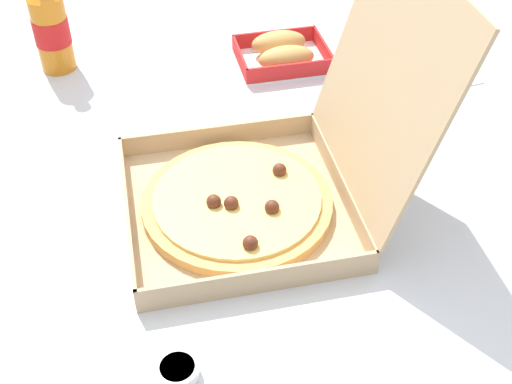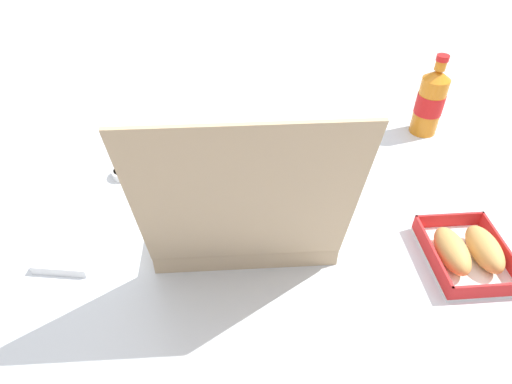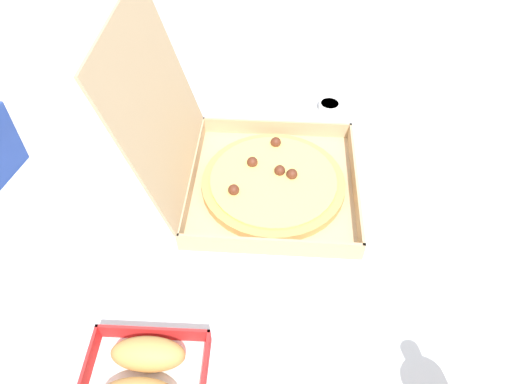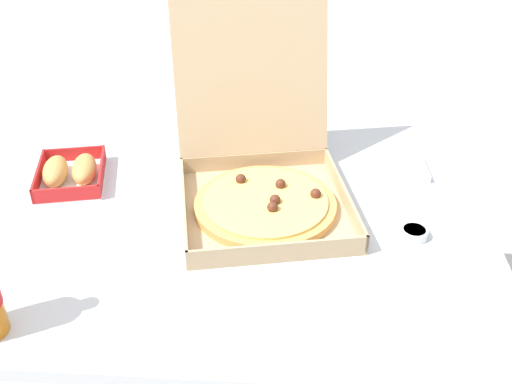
% 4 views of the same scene
% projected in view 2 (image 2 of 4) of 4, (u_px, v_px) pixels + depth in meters
% --- Properties ---
extents(dining_table, '(1.16, 1.04, 0.75)m').
position_uv_depth(dining_table, '(283.00, 253.00, 1.00)').
color(dining_table, silver).
rests_on(dining_table, ground_plane).
extents(pizza_box_open, '(0.44, 0.52, 0.39)m').
position_uv_depth(pizza_box_open, '(243.00, 203.00, 0.94)').
color(pizza_box_open, tan).
rests_on(pizza_box_open, dining_table).
extents(bread_side_box, '(0.19, 0.22, 0.06)m').
position_uv_depth(bread_side_box, '(467.00, 251.00, 0.87)').
color(bread_side_box, white).
rests_on(bread_side_box, dining_table).
extents(cola_bottle, '(0.07, 0.07, 0.22)m').
position_uv_depth(cola_bottle, '(430.00, 101.00, 1.18)').
color(cola_bottle, orange).
rests_on(cola_bottle, dining_table).
extents(napkin_pile, '(0.12, 0.12, 0.02)m').
position_uv_depth(napkin_pile, '(70.00, 251.00, 0.89)').
color(napkin_pile, white).
rests_on(napkin_pile, dining_table).
extents(dipping_sauce_cup, '(0.06, 0.06, 0.02)m').
position_uv_depth(dipping_sauce_cup, '(123.00, 173.00, 1.08)').
color(dipping_sauce_cup, white).
rests_on(dipping_sauce_cup, dining_table).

